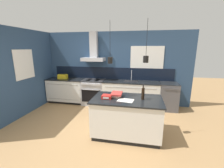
{
  "coord_description": "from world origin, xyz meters",
  "views": [
    {
      "loc": [
        1.09,
        -3.36,
        2.03
      ],
      "look_at": [
        0.29,
        0.63,
        1.05
      ],
      "focal_mm": 24.0,
      "sensor_mm": 36.0,
      "label": 1
    }
  ],
  "objects_px": {
    "oven_range": "(94,92)",
    "red_supply_box": "(107,97)",
    "yellow_toolbox": "(63,77)",
    "dishwasher": "(168,96)",
    "book_stack": "(116,94)",
    "bottle_on_island": "(143,93)"
  },
  "relations": [
    {
      "from": "oven_range",
      "to": "dishwasher",
      "type": "relative_size",
      "value": 1.0
    },
    {
      "from": "oven_range",
      "to": "red_supply_box",
      "type": "height_order",
      "value": "red_supply_box"
    },
    {
      "from": "oven_range",
      "to": "book_stack",
      "type": "height_order",
      "value": "book_stack"
    },
    {
      "from": "book_stack",
      "to": "yellow_toolbox",
      "type": "distance_m",
      "value": 2.9
    },
    {
      "from": "oven_range",
      "to": "book_stack",
      "type": "distance_m",
      "value": 2.13
    },
    {
      "from": "oven_range",
      "to": "bottle_on_island",
      "type": "distance_m",
      "value": 2.58
    },
    {
      "from": "oven_range",
      "to": "red_supply_box",
      "type": "distance_m",
      "value": 2.16
    },
    {
      "from": "oven_range",
      "to": "red_supply_box",
      "type": "xyz_separation_m",
      "value": [
        0.94,
        -1.88,
        0.49
      ]
    },
    {
      "from": "dishwasher",
      "to": "bottle_on_island",
      "type": "relative_size",
      "value": 2.79
    },
    {
      "from": "dishwasher",
      "to": "book_stack",
      "type": "relative_size",
      "value": 2.66
    },
    {
      "from": "book_stack",
      "to": "bottle_on_island",
      "type": "bearing_deg",
      "value": -6.66
    },
    {
      "from": "red_supply_box",
      "to": "yellow_toolbox",
      "type": "xyz_separation_m",
      "value": [
        -2.14,
        1.89,
        0.04
      ]
    },
    {
      "from": "yellow_toolbox",
      "to": "red_supply_box",
      "type": "bearing_deg",
      "value": -41.41
    },
    {
      "from": "book_stack",
      "to": "yellow_toolbox",
      "type": "relative_size",
      "value": 1.01
    },
    {
      "from": "book_stack",
      "to": "yellow_toolbox",
      "type": "bearing_deg",
      "value": 143.5
    },
    {
      "from": "book_stack",
      "to": "red_supply_box",
      "type": "distance_m",
      "value": 0.25
    },
    {
      "from": "dishwasher",
      "to": "yellow_toolbox",
      "type": "relative_size",
      "value": 2.68
    },
    {
      "from": "bottle_on_island",
      "to": "red_supply_box",
      "type": "bearing_deg",
      "value": -173.74
    },
    {
      "from": "bottle_on_island",
      "to": "red_supply_box",
      "type": "height_order",
      "value": "bottle_on_island"
    },
    {
      "from": "oven_range",
      "to": "dishwasher",
      "type": "height_order",
      "value": "same"
    },
    {
      "from": "bottle_on_island",
      "to": "yellow_toolbox",
      "type": "distance_m",
      "value": 3.45
    },
    {
      "from": "bottle_on_island",
      "to": "book_stack",
      "type": "height_order",
      "value": "bottle_on_island"
    }
  ]
}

